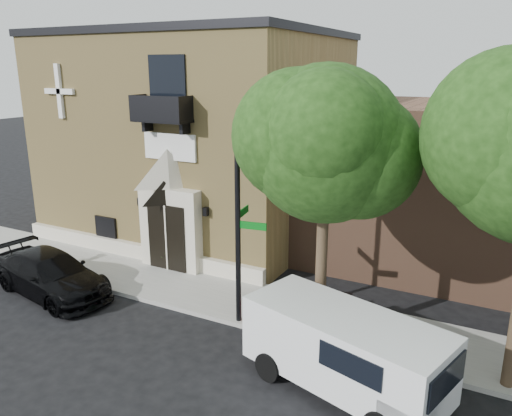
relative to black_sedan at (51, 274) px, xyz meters
The scene contains 11 objects.
ground 3.71m from the black_sedan, 14.87° to the left, with size 120.00×120.00×0.00m, color black.
sidewalk 5.17m from the black_sedan, 28.34° to the left, with size 42.00×3.00×0.15m, color gray.
church 9.71m from the black_sedan, 86.63° to the left, with size 12.20×11.01×9.30m.
street_tree_left 10.90m from the black_sedan, ahead, with size 4.97×4.38×7.77m.
black_sedan is the anchor object (origin of this frame).
cargo_van 11.07m from the black_sedan, ahead, with size 5.40×3.35×2.06m.
street_sign 7.49m from the black_sedan, ahead, with size 1.03×0.96×6.10m.
fire_hydrant 7.60m from the black_sedan, 10.83° to the left, with size 0.42×0.34×0.74m.
dumpster 9.49m from the black_sedan, ahead, with size 1.94×1.22×1.21m.
planter 4.32m from the black_sedan, 56.13° to the left, with size 0.58×0.50×0.64m, color #427330.
pedestrian_near 8.59m from the black_sedan, 11.78° to the left, with size 0.57×0.37×1.56m, color black.
Camera 1 is at (10.41, -12.00, 7.80)m, focal length 35.00 mm.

